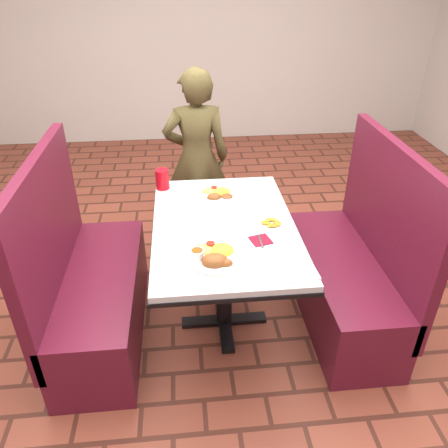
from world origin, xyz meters
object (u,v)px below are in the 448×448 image
Objects in this scene: booth_bench_left at (92,291)px; near_dinner_plate at (215,253)px; red_tumbler at (162,179)px; diner_person at (197,159)px; dining_table at (224,238)px; plantain_plate at (271,224)px; booth_bench_right at (349,274)px; far_dinner_plate at (218,193)px.

near_dinner_plate is (0.72, -0.33, 0.45)m from booth_bench_left.
near_dinner_plate is at bearing -71.60° from red_tumbler.
near_dinner_plate is at bearing 89.81° from diner_person.
dining_table is 0.63m from red_tumbler.
red_tumbler reaches higher than plantain_plate.
diner_person is (-0.90, 1.09, 0.37)m from booth_bench_right.
booth_bench_left is 0.97m from far_dinner_plate.
plantain_plate reaches higher than dining_table.
booth_bench_left is 1.34m from diner_person.
near_dinner_plate is 0.45m from plantain_plate.
booth_bench_right is 0.86× the size of diner_person.
far_dinner_plate is (-0.00, 0.34, 0.12)m from dining_table.
red_tumbler is at bearing 66.18° from diner_person.
far_dinner_plate is at bearing 90.67° from dining_table.
near_dinner_plate is at bearing -139.36° from plantain_plate.
dining_table is 4.03× the size of near_dinner_plate.
booth_bench_left reaches higher than far_dinner_plate.
booth_bench_left reaches higher than red_tumbler.
booth_bench_right is 1.46m from diner_person.
booth_bench_left is at bearing 155.27° from near_dinner_plate.
red_tumbler is at bearing 156.79° from booth_bench_right.
booth_bench_right is at bearing 0.00° from dining_table.
red_tumbler is at bearing 156.85° from far_dinner_plate.
near_dinner_plate is 1.16× the size of far_dinner_plate.
booth_bench_left and booth_bench_right have the same top height.
booth_bench_right is 1.34m from red_tumbler.
plantain_plate is (0.26, -0.04, 0.11)m from dining_table.
far_dinner_plate is 1.56× the size of plantain_plate.
booth_bench_left is at bearing -132.02° from red_tumbler.
booth_bench_right is 7.24× the size of plantain_plate.
plantain_plate is (0.27, -0.38, -0.01)m from far_dinner_plate.
red_tumbler is (-1.15, 0.49, 0.49)m from booth_bench_right.
booth_bench_right is 0.98m from far_dinner_plate.
booth_bench_right is at bearing 128.38° from diner_person.
diner_person is 4.66× the size of near_dinner_plate.
diner_person reaches higher than booth_bench_left.
booth_bench_right is 1.04m from near_dinner_plate.
near_dinner_plate reaches higher than far_dinner_plate.
booth_bench_right reaches higher than plantain_plate.
booth_bench_left is 0.82m from red_tumbler.
diner_person is 0.76m from far_dinner_plate.
booth_bench_right is at bearing 0.00° from booth_bench_left.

